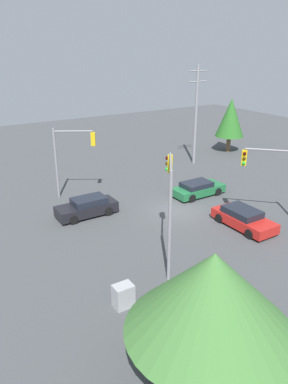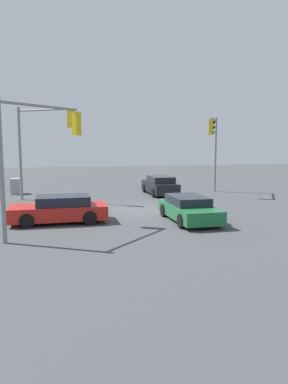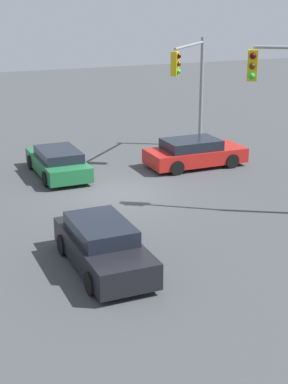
{
  "view_description": "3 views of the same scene",
  "coord_description": "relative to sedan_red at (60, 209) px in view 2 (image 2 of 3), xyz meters",
  "views": [
    {
      "loc": [
        15.87,
        20.5,
        11.64
      ],
      "look_at": [
        2.95,
        -0.08,
        2.1
      ],
      "focal_mm": 35.0,
      "sensor_mm": 36.0,
      "label": 1
    },
    {
      "loc": [
        -20.23,
        4.74,
        3.78
      ],
      "look_at": [
        0.89,
        -0.37,
        0.92
      ],
      "focal_mm": 35.0,
      "sensor_mm": 36.0,
      "label": 2
    },
    {
      "loc": [
        20.85,
        -7.89,
        7.58
      ],
      "look_at": [
        2.57,
        -0.03,
        0.84
      ],
      "focal_mm": 55.0,
      "sensor_mm": 36.0,
      "label": 3
    }
  ],
  "objects": [
    {
      "name": "ground_plane",
      "position": [
        2.19,
        -4.53,
        -0.63
      ],
      "size": [
        80.0,
        80.0,
        0.0
      ],
      "primitive_type": "plane",
      "color": "#424447"
    },
    {
      "name": "sedan_red",
      "position": [
        0.0,
        0.0,
        0.0
      ],
      "size": [
        2.06,
        4.52,
        1.29
      ],
      "color": "red",
      "rests_on": "ground_plane"
    },
    {
      "name": "sedan_green",
      "position": [
        -1.1,
        -6.13,
        -0.03
      ],
      "size": [
        4.45,
        1.96,
        1.21
      ],
      "rotation": [
        0.0,
        0.0,
        1.57
      ],
      "color": "#1E6638",
      "rests_on": "ground_plane"
    },
    {
      "name": "traffic_signal_main",
      "position": [
        -2.06,
        0.82,
        3.21
      ],
      "size": [
        3.25,
        3.28,
        5.53
      ],
      "rotation": [
        0.0,
        0.0,
        -0.79
      ],
      "color": "gray",
      "rests_on": "ground_plane"
    },
    {
      "name": "sedan_dark",
      "position": [
        8.3,
        -7.38,
        0.03
      ],
      "size": [
        4.4,
        1.88,
        1.37
      ],
      "rotation": [
        0.0,
        0.0,
        -1.57
      ],
      "color": "black",
      "rests_on": "ground_plane"
    },
    {
      "name": "traffic_signal_cross",
      "position": [
        7.69,
        -11.3,
        3.27
      ],
      "size": [
        2.92,
        1.84,
        5.72
      ],
      "rotation": [
        0.0,
        0.0,
        2.61
      ],
      "color": "gray",
      "rests_on": "ground_plane"
    },
    {
      "name": "traffic_signal_aux",
      "position": [
        7.02,
        0.99,
        3.57
      ],
      "size": [
        2.58,
        3.54,
        6.1
      ],
      "rotation": [
        0.0,
        0.0,
        4.1
      ],
      "color": "gray",
      "rests_on": "ground_plane"
    },
    {
      "name": "electrical_cabinet",
      "position": [
        11.07,
        3.0,
        -0.05
      ],
      "size": [
        0.94,
        0.7,
        1.16
      ],
      "primitive_type": "cube",
      "color": "#9EA0A3",
      "rests_on": "ground_plane"
    }
  ]
}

